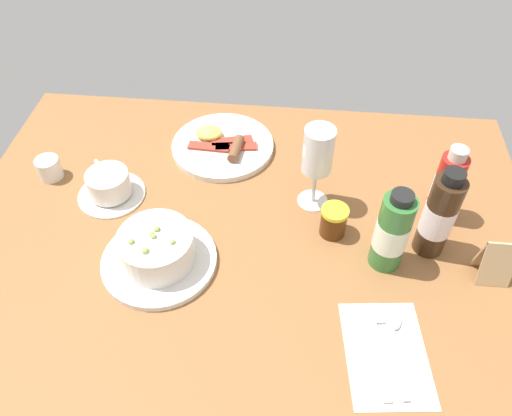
{
  "coord_description": "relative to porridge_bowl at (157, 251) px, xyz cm",
  "views": [
    {
      "loc": [
        8.38,
        -59.66,
        72.57
      ],
      "look_at": [
        2.21,
        1.28,
        7.23
      ],
      "focal_mm": 35.51,
      "sensor_mm": 36.0,
      "label": 1
    }
  ],
  "objects": [
    {
      "name": "sauce_bottle_red",
      "position": [
        50.73,
        17.02,
        3.97
      ],
      "size": [
        5.0,
        5.0,
        16.34
      ],
      "color": "#B21E19",
      "rests_on": "ground_plane"
    },
    {
      "name": "porridge_bowl",
      "position": [
        0.0,
        0.0,
        0.0
      ],
      "size": [
        20.45,
        20.45,
        7.89
      ],
      "color": "silver",
      "rests_on": "ground_plane"
    },
    {
      "name": "cutlery_setting",
      "position": [
        38.96,
        -13.34,
        -3.16
      ],
      "size": [
        14.49,
        19.35,
        0.9
      ],
      "color": "silver",
      "rests_on": "ground_plane"
    },
    {
      "name": "wine_glass",
      "position": [
        26.76,
        18.08,
        8.82
      ],
      "size": [
        6.04,
        6.04,
        17.72
      ],
      "color": "white",
      "rests_on": "ground_plane"
    },
    {
      "name": "coffee_cup",
      "position": [
        -13.53,
        15.68,
        -0.73
      ],
      "size": [
        13.37,
        13.37,
        5.75
      ],
      "color": "silver",
      "rests_on": "ground_plane"
    },
    {
      "name": "sauce_bottle_green",
      "position": [
        39.8,
        4.46,
        4.43
      ],
      "size": [
        5.78,
        5.78,
        16.88
      ],
      "color": "#337233",
      "rests_on": "ground_plane"
    },
    {
      "name": "creamer_jug",
      "position": [
        -27.66,
        19.86,
        -1.09
      ],
      "size": [
        5.75,
        4.83,
        5.13
      ],
      "color": "silver",
      "rests_on": "ground_plane"
    },
    {
      "name": "sauce_bottle_brown",
      "position": [
        47.92,
        8.41,
        5.12
      ],
      "size": [
        5.54,
        5.54,
        18.63
      ],
      "color": "#382314",
      "rests_on": "ground_plane"
    },
    {
      "name": "menu_card",
      "position": [
        57.77,
        3.02,
        0.96
      ],
      "size": [
        5.58,
        4.73,
        8.86
      ],
      "color": "tan",
      "rests_on": "ground_plane"
    },
    {
      "name": "breakfast_plate",
      "position": [
        6.56,
        32.25,
        -2.45
      ],
      "size": [
        22.31,
        22.31,
        3.7
      ],
      "color": "silver",
      "rests_on": "ground_plane"
    },
    {
      "name": "jam_jar",
      "position": [
        30.58,
        10.25,
        -0.28
      ],
      "size": [
        5.05,
        5.05,
        6.2
      ],
      "color": "#4D270C",
      "rests_on": "ground_plane"
    },
    {
      "name": "ground_plane",
      "position": [
        14.23,
        6.98,
        -4.92
      ],
      "size": [
        110.0,
        84.0,
        3.0
      ],
      "primitive_type": "cube",
      "color": "brown"
    }
  ]
}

